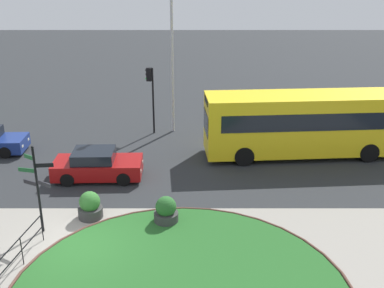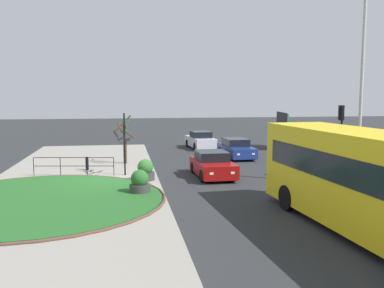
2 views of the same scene
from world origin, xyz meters
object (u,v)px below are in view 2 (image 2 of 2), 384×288
Objects in this scene: bus_yellow at (367,180)px; traffic_light_near at (341,126)px; car_near_lane at (236,149)px; planter_kerbside at (140,183)px; car_trailing at (200,140)px; billboard_left at (282,125)px; car_far_lane at (212,165)px; planter_near_signpost at (145,171)px; lamppost_tall at (362,85)px; street_tree_bare at (124,140)px; signpost_directional at (125,140)px; bollard_foreground at (87,163)px.

bus_yellow is 9.01m from traffic_light_near.
car_near_lane is 12.57m from planter_kerbside.
billboard_left reaches higher than car_trailing.
bus_yellow reaches higher than planter_kerbside.
car_far_lane is at bearing 88.59° from traffic_light_near.
car_far_lane reaches higher than planter_near_signpost.
billboard_left is at bearing 139.44° from planter_kerbside.
lamppost_tall is at bearing -167.37° from car_trailing.
car_far_lane is at bearing 42.24° from street_tree_bare.
car_far_lane is at bearing 96.35° from planter_near_signpost.
traffic_light_near is (3.26, 11.18, 0.89)m from signpost_directional.
signpost_directional is at bearing 90.14° from traffic_light_near.
bus_yellow is 22.64m from car_trailing.
planter_near_signpost is at bearing 97.17° from traffic_light_near.
street_tree_bare is at bearing 132.27° from car_trailing.
car_trailing is 3.81× the size of planter_kerbside.
car_trailing is 17.02m from lamppost_tall.
traffic_light_near is (-8.20, 3.56, 1.12)m from bus_yellow.
lamppost_tall is at bearing 74.34° from planter_near_signpost.
car_far_lane is (6.77, -3.18, 0.01)m from car_near_lane.
lamppost_tall is (-6.92, 3.84, 3.19)m from bus_yellow.
bus_yellow is 8.54m from lamppost_tall.
planter_near_signpost is at bearing 42.69° from bollard_foreground.
planter_near_signpost is at bearing 29.46° from bus_yellow.
lamppost_tall is 8.25× the size of planter_near_signpost.
car_trailing is (-11.11, 6.33, -1.35)m from signpost_directional.
planter_kerbside is at bearing 154.64° from car_trailing.
planter_kerbside is at bearing -89.30° from lamppost_tall.
billboard_left is at bearing 117.29° from bollard_foreground.
bollard_foreground is at bearing -156.36° from planter_kerbside.
billboard_left is (-7.93, 15.38, 1.60)m from bollard_foreground.
bollard_foreground is at bearing -72.58° from car_near_lane.
planter_kerbside is (10.23, -7.30, -0.14)m from car_near_lane.
planter_kerbside is (4.67, 0.64, -1.51)m from signpost_directional.
bus_yellow is at bearing 177.74° from car_trailing.
planter_kerbside is at bearing 4.44° from street_tree_bare.
car_near_lane reaches higher than planter_near_signpost.
car_trailing is (-12.31, 1.57, 0.01)m from car_far_lane.
car_near_lane is 3.97× the size of planter_near_signpost.
signpost_directional reaches higher than planter_kerbside.
signpost_directional is 16.44m from billboard_left.
street_tree_bare is at bearing 133.48° from bollard_foreground.
planter_near_signpost is (-2.92, -10.42, -4.47)m from lamppost_tall.
car_far_lane is 3.74m from planter_near_signpost.
bollard_foreground is 0.21× the size of traffic_light_near.
car_trailing reaches higher than car_near_lane.
traffic_light_near reaches higher than street_tree_bare.
lamppost_tall is 2.46× the size of billboard_left.
car_near_lane is 8.17m from street_tree_bare.
lamppost_tall is at bearing -150.91° from traffic_light_near.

